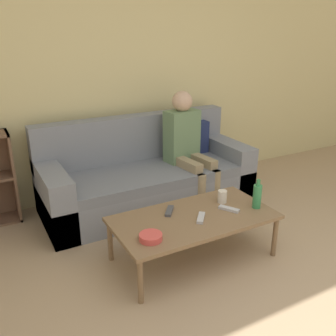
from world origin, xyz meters
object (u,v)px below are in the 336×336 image
object	(u,v)px
coffee_table	(194,220)
tv_remote_2	(201,218)
tv_remote_0	(229,209)
snack_bowl	(151,237)
tv_remote_1	(169,211)
couch	(147,178)
bottle	(257,196)
person_adult	(186,140)
cup_near	(222,196)

from	to	relation	value
coffee_table	tv_remote_2	xyz separation A→B (m)	(0.02, -0.06, 0.04)
tv_remote_0	snack_bowl	distance (m)	0.77
tv_remote_0	tv_remote_1	xyz separation A→B (m)	(-0.44, 0.20, 0.00)
couch	tv_remote_1	bearing A→B (deg)	-104.73
tv_remote_1	tv_remote_2	size ratio (longest dim) A/B	1.02
tv_remote_0	tv_remote_1	distance (m)	0.49
couch	bottle	size ratio (longest dim) A/B	8.67
coffee_table	person_adult	distance (m)	1.18
snack_bowl	tv_remote_2	bearing A→B (deg)	10.48
couch	cup_near	xyz separation A→B (m)	(0.23, -0.99, 0.13)
coffee_table	snack_bowl	xyz separation A→B (m)	(-0.45, -0.15, 0.05)
tv_remote_0	snack_bowl	bearing A→B (deg)	158.92
tv_remote_1	snack_bowl	xyz separation A→B (m)	(-0.32, -0.31, 0.01)
coffee_table	tv_remote_2	size ratio (longest dim) A/B	7.94
cup_near	tv_remote_0	world-z (taller)	cup_near
cup_near	tv_remote_2	size ratio (longest dim) A/B	0.66
cup_near	bottle	world-z (taller)	bottle
snack_bowl	tv_remote_0	bearing A→B (deg)	7.92
cup_near	snack_bowl	world-z (taller)	cup_near
snack_bowl	bottle	xyz separation A→B (m)	(0.98, 0.04, 0.08)
couch	tv_remote_0	bearing A→B (deg)	-80.24
tv_remote_1	tv_remote_0	bearing A→B (deg)	13.41
couch	tv_remote_0	size ratio (longest dim) A/B	12.51
coffee_table	snack_bowl	world-z (taller)	snack_bowl
couch	coffee_table	size ratio (longest dim) A/B	1.68
tv_remote_1	bottle	distance (m)	0.73
couch	coffee_table	xyz separation A→B (m)	(-0.11, -1.09, 0.05)
tv_remote_1	snack_bowl	bearing A→B (deg)	-98.08
tv_remote_2	bottle	xyz separation A→B (m)	(0.51, -0.05, 0.09)
snack_bowl	bottle	world-z (taller)	bottle
tv_remote_1	tv_remote_2	distance (m)	0.27
snack_bowl	bottle	bearing A→B (deg)	2.19
bottle	snack_bowl	bearing A→B (deg)	-177.81
tv_remote_0	bottle	xyz separation A→B (m)	(0.23, -0.07, 0.09)
snack_bowl	bottle	distance (m)	0.99
tv_remote_2	snack_bowl	bearing A→B (deg)	-129.53
coffee_table	tv_remote_0	size ratio (longest dim) A/B	7.44
cup_near	tv_remote_1	world-z (taller)	cup_near
couch	snack_bowl	world-z (taller)	couch
person_adult	tv_remote_0	bearing A→B (deg)	-108.47
couch	tv_remote_0	world-z (taller)	couch
couch	coffee_table	bearing A→B (deg)	-95.84
cup_near	bottle	xyz separation A→B (m)	(0.19, -0.22, 0.05)
couch	tv_remote_1	size ratio (longest dim) A/B	13.14
person_adult	tv_remote_1	size ratio (longest dim) A/B	7.13
couch	snack_bowl	distance (m)	1.37
tv_remote_1	cup_near	bearing A→B (deg)	31.55
coffee_table	tv_remote_0	distance (m)	0.31
bottle	couch	bearing A→B (deg)	109.31
coffee_table	bottle	world-z (taller)	bottle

